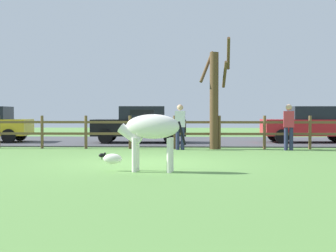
{
  "coord_description": "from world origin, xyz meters",
  "views": [
    {
      "loc": [
        1.14,
        -13.19,
        1.35
      ],
      "look_at": [
        0.54,
        1.2,
        0.95
      ],
      "focal_mm": 52.47,
      "sensor_mm": 36.0,
      "label": 1
    }
  ],
  "objects_px": {
    "bare_tree": "(215,96)",
    "visitor_right_of_tree": "(180,125)",
    "parked_car_red": "(310,124)",
    "visitor_left_of_tree": "(289,125)",
    "zebra": "(149,131)",
    "crow_on_grass": "(102,155)",
    "parked_car_black": "(140,124)"
  },
  "relations": [
    {
      "from": "bare_tree",
      "to": "parked_car_red",
      "type": "height_order",
      "value": "bare_tree"
    },
    {
      "from": "bare_tree",
      "to": "parked_car_black",
      "type": "relative_size",
      "value": 0.99
    },
    {
      "from": "bare_tree",
      "to": "visitor_right_of_tree",
      "type": "height_order",
      "value": "bare_tree"
    },
    {
      "from": "zebra",
      "to": "parked_car_red",
      "type": "xyz_separation_m",
      "value": [
        6.17,
        10.41,
        -0.08
      ]
    },
    {
      "from": "zebra",
      "to": "crow_on_grass",
      "type": "bearing_deg",
      "value": 119.29
    },
    {
      "from": "zebra",
      "to": "visitor_right_of_tree",
      "type": "height_order",
      "value": "visitor_right_of_tree"
    },
    {
      "from": "parked_car_red",
      "to": "visitor_right_of_tree",
      "type": "xyz_separation_m",
      "value": [
        -5.58,
        -3.84,
        0.06
      ]
    },
    {
      "from": "crow_on_grass",
      "to": "bare_tree",
      "type": "bearing_deg",
      "value": 50.31
    },
    {
      "from": "visitor_right_of_tree",
      "to": "parked_car_red",
      "type": "bearing_deg",
      "value": 34.53
    },
    {
      "from": "visitor_left_of_tree",
      "to": "visitor_right_of_tree",
      "type": "bearing_deg",
      "value": 178.07
    },
    {
      "from": "bare_tree",
      "to": "visitor_right_of_tree",
      "type": "distance_m",
      "value": 1.67
    },
    {
      "from": "parked_car_black",
      "to": "visitor_left_of_tree",
      "type": "distance_m",
      "value": 6.67
    },
    {
      "from": "crow_on_grass",
      "to": "parked_car_black",
      "type": "xyz_separation_m",
      "value": [
        0.37,
        7.16,
        0.72
      ]
    },
    {
      "from": "parked_car_red",
      "to": "bare_tree",
      "type": "bearing_deg",
      "value": -141.25
    },
    {
      "from": "zebra",
      "to": "visitor_right_of_tree",
      "type": "xyz_separation_m",
      "value": [
        0.59,
        6.57,
        -0.02
      ]
    },
    {
      "from": "zebra",
      "to": "parked_car_black",
      "type": "distance_m",
      "value": 10.04
    },
    {
      "from": "crow_on_grass",
      "to": "visitor_left_of_tree",
      "type": "height_order",
      "value": "visitor_left_of_tree"
    },
    {
      "from": "parked_car_black",
      "to": "parked_car_red",
      "type": "distance_m",
      "value": 7.39
    },
    {
      "from": "zebra",
      "to": "visitor_left_of_tree",
      "type": "height_order",
      "value": "visitor_left_of_tree"
    },
    {
      "from": "zebra",
      "to": "crow_on_grass",
      "type": "distance_m",
      "value": 3.32
    },
    {
      "from": "zebra",
      "to": "crow_on_grass",
      "type": "xyz_separation_m",
      "value": [
        -1.57,
        2.81,
        -0.8
      ]
    },
    {
      "from": "zebra",
      "to": "parked_car_black",
      "type": "relative_size",
      "value": 0.48
    },
    {
      "from": "zebra",
      "to": "parked_car_black",
      "type": "height_order",
      "value": "parked_car_black"
    },
    {
      "from": "bare_tree",
      "to": "parked_car_black",
      "type": "height_order",
      "value": "bare_tree"
    },
    {
      "from": "crow_on_grass",
      "to": "zebra",
      "type": "bearing_deg",
      "value": -60.71
    },
    {
      "from": "visitor_right_of_tree",
      "to": "visitor_left_of_tree",
      "type": "bearing_deg",
      "value": -1.93
    },
    {
      "from": "bare_tree",
      "to": "visitor_right_of_tree",
      "type": "bearing_deg",
      "value": -163.43
    },
    {
      "from": "bare_tree",
      "to": "parked_car_red",
      "type": "distance_m",
      "value": 5.64
    },
    {
      "from": "bare_tree",
      "to": "parked_car_black",
      "type": "distance_m",
      "value": 4.44
    },
    {
      "from": "bare_tree",
      "to": "zebra",
      "type": "bearing_deg",
      "value": -104.98
    },
    {
      "from": "crow_on_grass",
      "to": "visitor_right_of_tree",
      "type": "xyz_separation_m",
      "value": [
        2.17,
        3.76,
        0.78
      ]
    },
    {
      "from": "parked_car_red",
      "to": "visitor_left_of_tree",
      "type": "bearing_deg",
      "value": -113.44
    }
  ]
}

